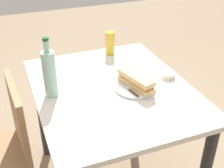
# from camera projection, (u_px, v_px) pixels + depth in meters

# --- Properties ---
(dining_table) EXTENTS (0.99, 0.82, 0.75)m
(dining_table) POSITION_uv_depth(u_px,v_px,m) (112.00, 106.00, 1.67)
(dining_table) COLOR beige
(dining_table) RESTS_ON ground
(chair_far) EXTENTS (0.43, 0.43, 0.86)m
(chair_far) POSITION_uv_depth(u_px,v_px,m) (4.00, 150.00, 1.56)
(chair_far) COLOR #936B47
(chair_far) RESTS_ON ground
(plate_near) EXTENTS (0.23, 0.23, 0.01)m
(plate_near) POSITION_uv_depth(u_px,v_px,m) (135.00, 87.00, 1.59)
(plate_near) COLOR white
(plate_near) RESTS_ON dining_table
(baguette_sandwich_near) EXTENTS (0.24, 0.13, 0.07)m
(baguette_sandwich_near) POSITION_uv_depth(u_px,v_px,m) (136.00, 81.00, 1.57)
(baguette_sandwich_near) COLOR #DBB77A
(baguette_sandwich_near) RESTS_ON plate_near
(knife_near) EXTENTS (0.18, 0.04, 0.01)m
(knife_near) POSITION_uv_depth(u_px,v_px,m) (129.00, 90.00, 1.55)
(knife_near) COLOR silver
(knife_near) RESTS_ON plate_near
(water_bottle) EXTENTS (0.07, 0.07, 0.32)m
(water_bottle) POSITION_uv_depth(u_px,v_px,m) (50.00, 73.00, 1.48)
(water_bottle) COLOR #99C6B7
(water_bottle) RESTS_ON dining_table
(beer_glass) EXTENTS (0.06, 0.06, 0.15)m
(beer_glass) POSITION_uv_depth(u_px,v_px,m) (110.00, 43.00, 1.93)
(beer_glass) COLOR gold
(beer_glass) RESTS_ON dining_table
(olive_bowl) EXTENTS (0.08, 0.08, 0.03)m
(olive_bowl) POSITION_uv_depth(u_px,v_px,m) (168.00, 75.00, 1.70)
(olive_bowl) COLOR silver
(olive_bowl) RESTS_ON dining_table
(paper_napkin) EXTENTS (0.17, 0.17, 0.00)m
(paper_napkin) POSITION_uv_depth(u_px,v_px,m) (84.00, 58.00, 1.91)
(paper_napkin) COLOR white
(paper_napkin) RESTS_ON dining_table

